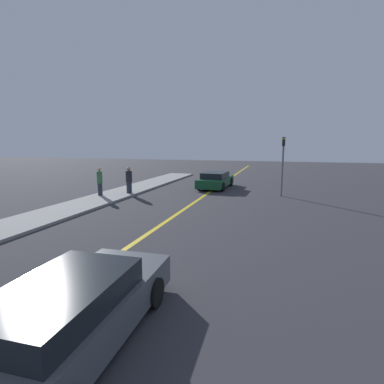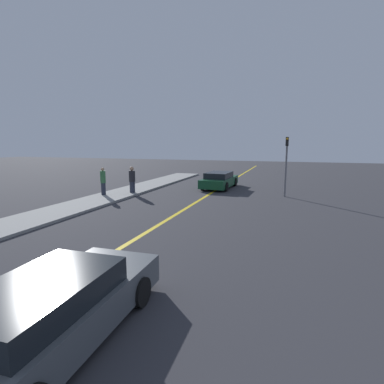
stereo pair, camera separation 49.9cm
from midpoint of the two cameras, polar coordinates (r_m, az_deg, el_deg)
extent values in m
cube|color=gold|center=(16.84, -0.84, -2.28)|extent=(0.20, 60.00, 0.01)
cube|color=gray|center=(18.00, -19.68, -1.89)|extent=(2.51, 32.90, 0.12)
cube|color=#4C5156|center=(5.88, -24.09, -21.20)|extent=(1.95, 4.83, 0.62)
cube|color=black|center=(5.48, -26.16, -17.44)|extent=(1.66, 2.68, 0.43)
cylinder|color=black|center=(7.46, -21.95, -15.78)|extent=(0.24, 0.63, 0.62)
cylinder|color=black|center=(6.66, -9.46, -18.38)|extent=(0.24, 0.63, 0.62)
cube|color=#144728|center=(22.89, 3.91, 2.01)|extent=(2.07, 4.60, 0.62)
cube|color=black|center=(22.61, 3.79, 3.26)|extent=(1.75, 2.56, 0.43)
cylinder|color=black|center=(24.48, 2.79, 2.12)|extent=(0.25, 0.66, 0.65)
cylinder|color=black|center=(24.05, 6.82, 1.94)|extent=(0.25, 0.66, 0.65)
cylinder|color=black|center=(21.84, 0.69, 1.26)|extent=(0.25, 0.66, 0.65)
cylinder|color=black|center=(21.35, 5.18, 1.03)|extent=(0.25, 0.66, 0.65)
cylinder|color=#282D3D|center=(19.80, -17.79, 0.49)|extent=(0.28, 0.28, 0.76)
cylinder|color=#336B3D|center=(19.70, -17.90, 2.69)|extent=(0.33, 0.33, 0.76)
sphere|color=tan|center=(19.66, -17.97, 4.10)|extent=(0.22, 0.22, 0.22)
cylinder|color=#282D3D|center=(20.26, -12.57, 0.86)|extent=(0.35, 0.35, 0.73)
cylinder|color=#232328|center=(20.17, -12.64, 2.92)|extent=(0.41, 0.41, 0.73)
sphere|color=tan|center=(20.12, -12.69, 4.34)|extent=(0.27, 0.27, 0.27)
cylinder|color=slate|center=(19.89, 16.17, 4.59)|extent=(0.12, 0.12, 3.75)
cube|color=black|center=(19.65, 16.37, 9.21)|extent=(0.18, 0.18, 0.55)
sphere|color=orange|center=(19.56, 16.39, 9.69)|extent=(0.14, 0.14, 0.14)
camera|label=1|loc=(0.25, -90.98, -0.16)|focal=28.00mm
camera|label=2|loc=(0.25, 89.02, 0.16)|focal=28.00mm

